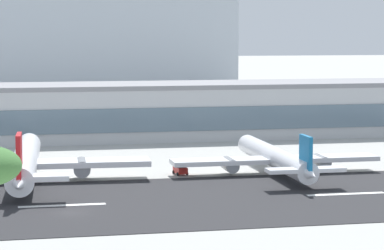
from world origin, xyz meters
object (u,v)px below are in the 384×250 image
object	(u,v)px
terminal_building	(116,111)
airliner_blue_tail_gate_2	(277,159)
service_baggage_tug_0	(180,168)
distant_hotel_block	(49,46)
airliner_red_tail_gate_1	(25,163)

from	to	relation	value
terminal_building	airliner_blue_tail_gate_2	distance (m)	57.59
terminal_building	airliner_blue_tail_gate_2	bearing A→B (deg)	-68.62
airliner_blue_tail_gate_2	service_baggage_tug_0	bearing A→B (deg)	79.53
distant_hotel_block	service_baggage_tug_0	xyz separation A→B (m)	(14.22, -187.03, -17.48)
terminal_building	service_baggage_tug_0	xyz separation A→B (m)	(4.96, -50.57, -5.14)
distant_hotel_block	terminal_building	bearing A→B (deg)	-86.12
distant_hotel_block	airliner_red_tail_gate_1	distance (m)	190.32
airliner_blue_tail_gate_2	airliner_red_tail_gate_1	bearing A→B (deg)	89.13
distant_hotel_block	service_baggage_tug_0	world-z (taller)	distant_hotel_block
terminal_building	airliner_red_tail_gate_1	bearing A→B (deg)	-111.42
terminal_building	service_baggage_tug_0	bearing A→B (deg)	-84.40
distant_hotel_block	service_baggage_tug_0	bearing A→B (deg)	-85.65
service_baggage_tug_0	distant_hotel_block	bearing A→B (deg)	-4.33
service_baggage_tug_0	airliner_red_tail_gate_1	bearing A→B (deg)	86.46
distant_hotel_block	airliner_blue_tail_gate_2	bearing A→B (deg)	-80.96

